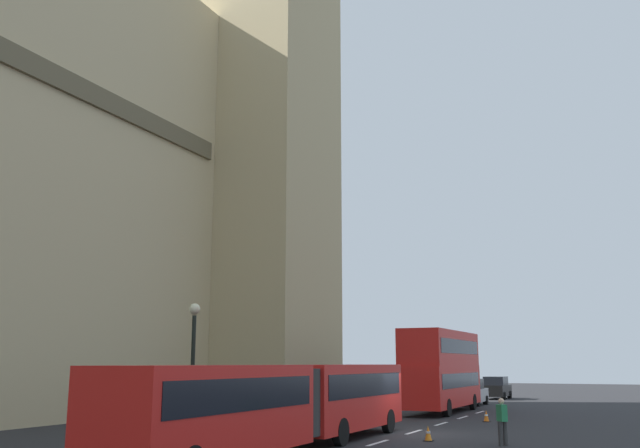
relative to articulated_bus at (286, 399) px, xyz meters
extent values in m
plane|color=#262628|center=(7.76, -1.99, -1.75)|extent=(160.00, 160.00, 0.00)
cube|color=silver|center=(3.69, -1.99, -1.74)|extent=(2.20, 0.16, 0.01)
cube|color=silver|center=(8.29, -1.99, -1.74)|extent=(2.20, 0.16, 0.01)
cube|color=silver|center=(12.89, -1.99, -1.74)|extent=(2.20, 0.16, 0.01)
cube|color=silver|center=(17.49, -1.99, -1.74)|extent=(2.20, 0.16, 0.01)
cube|color=silver|center=(22.09, -1.99, -1.74)|extent=(2.20, 0.16, 0.01)
cube|color=tan|center=(22.37, 14.01, 23.09)|extent=(9.48, 9.48, 49.67)
cube|color=red|center=(4.71, 0.01, -0.10)|extent=(8.53, 2.50, 2.50)
cube|color=black|center=(4.71, 0.01, 0.35)|extent=(7.85, 2.54, 0.90)
cube|color=red|center=(-4.72, 0.01, -0.10)|extent=(8.53, 2.50, 2.50)
cube|color=black|center=(-4.72, 0.01, 0.35)|extent=(7.85, 2.54, 0.90)
cylinder|color=#2D2D2D|center=(0.00, 0.01, -0.10)|extent=(2.38, 2.38, 2.25)
cylinder|color=black|center=(7.44, -1.12, -1.25)|extent=(1.00, 0.30, 1.00)
cylinder|color=black|center=(2.15, -1.12, -1.25)|extent=(1.00, 0.30, 1.00)
cube|color=red|center=(20.85, 0.01, -0.15)|extent=(10.36, 2.50, 2.40)
cube|color=#1E232D|center=(20.85, 0.01, 0.20)|extent=(9.33, 2.54, 0.84)
cube|color=red|center=(20.85, 0.01, 2.10)|extent=(10.15, 2.50, 2.10)
cube|color=#1E232D|center=(20.85, 0.01, 2.20)|extent=(9.33, 2.54, 0.84)
cylinder|color=black|center=(24.17, -1.12, -1.25)|extent=(1.00, 0.30, 1.00)
cylinder|color=black|center=(17.54, -1.12, -1.25)|extent=(1.00, 0.30, 1.00)
cube|color=#B7B7BC|center=(28.97, 0.14, -1.05)|extent=(4.40, 1.80, 0.90)
cube|color=black|center=(28.77, 0.14, -0.25)|extent=(2.46, 1.66, 0.70)
cylinder|color=black|center=(30.37, -0.67, -1.43)|extent=(0.64, 0.30, 0.64)
cylinder|color=black|center=(27.56, -0.67, -1.43)|extent=(0.64, 0.30, 0.64)
cube|color=black|center=(38.91, 0.10, -1.05)|extent=(4.40, 1.80, 0.90)
cube|color=black|center=(38.71, 0.10, -0.25)|extent=(2.46, 1.66, 0.70)
cylinder|color=black|center=(40.31, -0.71, -1.43)|extent=(0.64, 0.30, 0.64)
cylinder|color=black|center=(37.50, -0.71, -1.43)|extent=(0.64, 0.30, 0.64)
cube|color=black|center=(5.09, -3.56, -1.73)|extent=(0.36, 0.36, 0.03)
cone|color=orange|center=(5.09, -3.56, -1.44)|extent=(0.28, 0.28, 0.55)
cylinder|color=white|center=(5.09, -3.56, -1.41)|extent=(0.17, 0.17, 0.08)
cube|color=black|center=(15.11, -3.79, -1.73)|extent=(0.36, 0.36, 0.03)
cone|color=orange|center=(15.11, -3.79, -1.44)|extent=(0.28, 0.28, 0.55)
cylinder|color=white|center=(15.11, -3.79, -1.41)|extent=(0.17, 0.17, 0.08)
cylinder|color=black|center=(0.79, 4.51, -1.60)|extent=(0.32, 0.32, 0.30)
cylinder|color=black|center=(0.79, 4.51, 0.65)|extent=(0.16, 0.16, 4.80)
sphere|color=beige|center=(0.79, 4.51, 3.30)|extent=(0.44, 0.44, 0.44)
cylinder|color=#333333|center=(4.69, -6.40, -1.32)|extent=(0.16, 0.16, 0.86)
cylinder|color=#333333|center=(4.82, -6.56, -1.32)|extent=(0.16, 0.16, 0.86)
cube|color=#267F4C|center=(4.75, -6.48, -0.59)|extent=(0.46, 0.44, 0.60)
sphere|color=beige|center=(4.75, -6.48, -0.17)|extent=(0.22, 0.22, 0.22)
camera|label=1|loc=(-22.01, -11.37, 1.21)|focal=38.88mm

